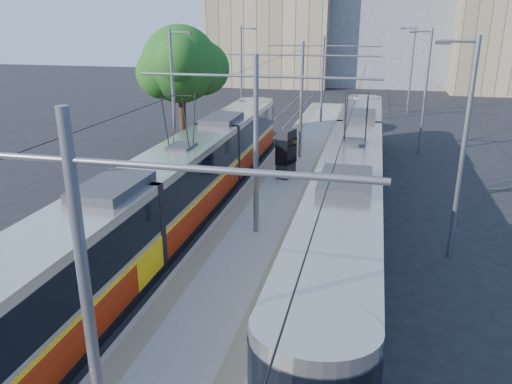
# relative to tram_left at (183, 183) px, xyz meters

# --- Properties ---
(ground) EXTENTS (160.00, 160.00, 0.00)m
(ground) POSITION_rel_tram_left_xyz_m (3.60, -9.27, -1.71)
(ground) COLOR black
(ground) RESTS_ON ground
(platform) EXTENTS (4.00, 50.00, 0.30)m
(platform) POSITION_rel_tram_left_xyz_m (3.60, 7.73, -1.56)
(platform) COLOR gray
(platform) RESTS_ON ground
(tactile_strip_left) EXTENTS (0.70, 50.00, 0.01)m
(tactile_strip_left) POSITION_rel_tram_left_xyz_m (2.15, 7.73, -1.40)
(tactile_strip_left) COLOR gray
(tactile_strip_left) RESTS_ON platform
(tactile_strip_right) EXTENTS (0.70, 50.00, 0.01)m
(tactile_strip_right) POSITION_rel_tram_left_xyz_m (5.05, 7.73, -1.40)
(tactile_strip_right) COLOR gray
(tactile_strip_right) RESTS_ON platform
(rails) EXTENTS (8.71, 70.00, 0.03)m
(rails) POSITION_rel_tram_left_xyz_m (3.60, 7.73, -1.69)
(rails) COLOR gray
(rails) RESTS_ON ground
(tram_left) EXTENTS (2.43, 29.76, 5.50)m
(tram_left) POSITION_rel_tram_left_xyz_m (0.00, 0.00, 0.00)
(tram_left) COLOR black
(tram_left) RESTS_ON ground
(tram_right) EXTENTS (2.43, 30.92, 5.50)m
(tram_right) POSITION_rel_tram_left_xyz_m (7.20, 2.53, 0.15)
(tram_right) COLOR black
(tram_right) RESTS_ON ground
(catenary) EXTENTS (9.20, 70.00, 7.00)m
(catenary) POSITION_rel_tram_left_xyz_m (3.60, 4.88, 2.82)
(catenary) COLOR slate
(catenary) RESTS_ON platform
(street_lamps) EXTENTS (15.18, 38.22, 8.00)m
(street_lamps) POSITION_rel_tram_left_xyz_m (3.60, 11.73, 2.47)
(street_lamps) COLOR slate
(street_lamps) RESTS_ON ground
(shelter) EXTENTS (1.03, 1.34, 2.62)m
(shelter) POSITION_rel_tram_left_xyz_m (3.48, 6.33, -0.03)
(shelter) COLOR black
(shelter) RESTS_ON platform
(tree) EXTENTS (5.68, 5.25, 8.25)m
(tree) POSITION_rel_tram_left_xyz_m (-4.59, 12.93, 3.87)
(tree) COLOR #382314
(tree) RESTS_ON ground
(building_left) EXTENTS (16.32, 12.24, 15.07)m
(building_left) POSITION_rel_tram_left_xyz_m (-6.40, 50.73, 5.84)
(building_left) COLOR tan
(building_left) RESTS_ON ground
(building_centre) EXTENTS (18.36, 14.28, 16.87)m
(building_centre) POSITION_rel_tram_left_xyz_m (9.60, 54.73, 6.74)
(building_centre) COLOR gray
(building_centre) RESTS_ON ground
(building_right) EXTENTS (14.28, 10.20, 11.69)m
(building_right) POSITION_rel_tram_left_xyz_m (23.60, 48.73, 4.15)
(building_right) COLOR tan
(building_right) RESTS_ON ground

